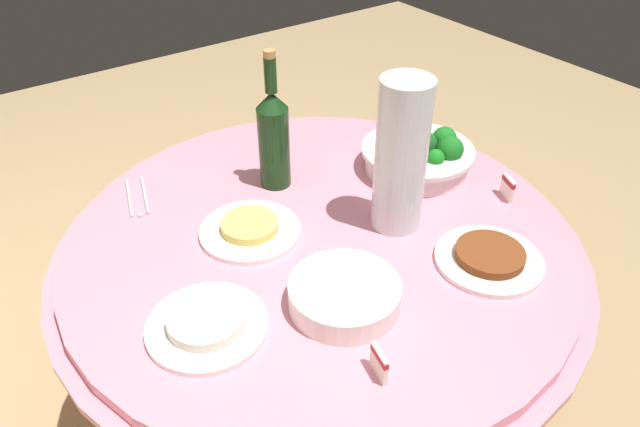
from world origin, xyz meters
name	(u,v)px	position (x,y,z in m)	size (l,w,h in m)	color
buffet_table	(320,344)	(0.00, 0.00, 0.38)	(1.16, 1.16, 0.74)	maroon
broccoli_bowl	(419,155)	(0.06, -0.35, 0.78)	(0.28, 0.28, 0.12)	white
plate_stack	(344,295)	(-0.21, 0.09, 0.77)	(0.21, 0.21, 0.05)	white
wine_bottle	(274,136)	(0.22, -0.03, 0.87)	(0.07, 0.07, 0.34)	#153615
decorative_fruit_vase	(400,164)	(-0.07, -0.16, 0.89)	(0.11, 0.11, 0.34)	silver
serving_tongs	(137,198)	(0.35, 0.28, 0.74)	(0.17, 0.09, 0.01)	silver
food_plate_noodles	(250,229)	(0.09, 0.13, 0.75)	(0.22, 0.22, 0.03)	white
food_plate_stir_fry	(489,258)	(-0.28, -0.22, 0.75)	(0.22, 0.22, 0.03)	white
food_plate_rice	(207,323)	(-0.11, 0.33, 0.75)	(0.22, 0.22, 0.03)	white
label_placard_front	(379,362)	(-0.37, 0.15, 0.77)	(0.05, 0.02, 0.05)	white
label_placard_mid	(508,187)	(-0.15, -0.43, 0.77)	(0.05, 0.03, 0.05)	white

